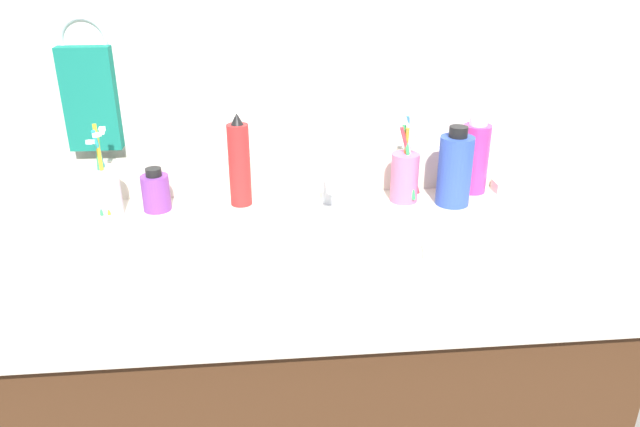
% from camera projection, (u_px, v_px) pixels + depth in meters
% --- Properties ---
extents(vanity_cabinet, '(1.05, 0.55, 0.73)m').
position_uv_depth(vanity_cabinet, '(313.00, 408.00, 1.30)').
color(vanity_cabinet, '#4C2D19').
rests_on(vanity_cabinet, ground_plane).
extents(countertop, '(1.10, 0.60, 0.02)m').
position_uv_depth(countertop, '(312.00, 253.00, 1.14)').
color(countertop, beige).
rests_on(countertop, vanity_cabinet).
extents(backsplash, '(1.10, 0.02, 0.09)m').
position_uv_depth(backsplash, '(302.00, 173.00, 1.38)').
color(backsplash, beige).
rests_on(backsplash, countertop).
extents(back_wall, '(2.20, 0.04, 1.30)m').
position_uv_depth(back_wall, '(301.00, 220.00, 1.50)').
color(back_wall, white).
rests_on(back_wall, ground_plane).
extents(towel_ring, '(0.10, 0.01, 0.10)m').
position_uv_depth(towel_ring, '(83.00, 40.00, 1.26)').
color(towel_ring, silver).
extents(hand_towel, '(0.11, 0.04, 0.22)m').
position_uv_depth(hand_towel, '(90.00, 99.00, 1.29)').
color(hand_towel, '#147260').
extents(sink_basin, '(0.36, 0.36, 0.11)m').
position_uv_depth(sink_basin, '(339.00, 264.00, 1.14)').
color(sink_basin, white).
rests_on(sink_basin, countertop).
extents(faucet, '(0.16, 0.10, 0.08)m').
position_uv_depth(faucet, '(328.00, 197.00, 1.29)').
color(faucet, silver).
rests_on(faucet, countertop).
extents(bottle_soap_pink, '(0.06, 0.06, 0.18)m').
position_uv_depth(bottle_soap_pink, '(475.00, 157.00, 1.37)').
color(bottle_soap_pink, '#D8338C').
rests_on(bottle_soap_pink, countertop).
extents(bottle_spray_red, '(0.05, 0.05, 0.20)m').
position_uv_depth(bottle_spray_red, '(239.00, 163.00, 1.29)').
color(bottle_spray_red, red).
rests_on(bottle_spray_red, countertop).
extents(bottle_cream_purple, '(0.06, 0.06, 0.09)m').
position_uv_depth(bottle_cream_purple, '(156.00, 192.00, 1.28)').
color(bottle_cream_purple, '#7A3899').
rests_on(bottle_cream_purple, countertop).
extents(bottle_shampoo_blue, '(0.07, 0.07, 0.17)m').
position_uv_depth(bottle_shampoo_blue, '(455.00, 169.00, 1.30)').
color(bottle_shampoo_blue, '#2D4CB2').
rests_on(bottle_shampoo_blue, countertop).
extents(cup_pink, '(0.07, 0.08, 0.19)m').
position_uv_depth(cup_pink, '(405.00, 174.00, 1.32)').
color(cup_pink, '#D16693').
rests_on(cup_pink, countertop).
extents(cup_white_ceramic, '(0.07, 0.09, 0.20)m').
position_uv_depth(cup_white_ceramic, '(105.00, 190.00, 1.25)').
color(cup_white_ceramic, white).
rests_on(cup_white_ceramic, countertop).
extents(soap_bar, '(0.06, 0.04, 0.02)m').
position_uv_depth(soap_bar, '(508.00, 186.00, 1.39)').
color(soap_bar, white).
rests_on(soap_bar, countertop).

